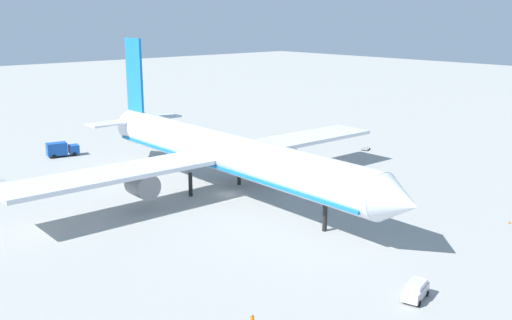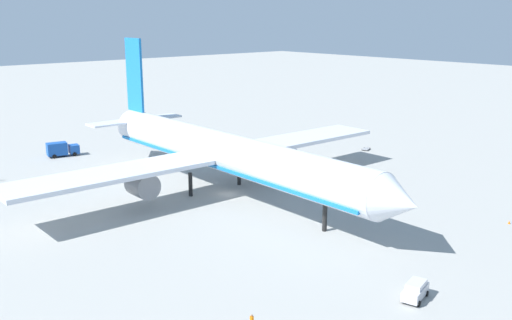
{
  "view_description": "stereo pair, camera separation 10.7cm",
  "coord_description": "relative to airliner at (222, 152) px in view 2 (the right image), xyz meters",
  "views": [
    {
      "loc": [
        76.04,
        -60.1,
        30.22
      ],
      "look_at": [
        3.9,
        3.3,
        6.35
      ],
      "focal_mm": 40.83,
      "sensor_mm": 36.0,
      "label": 1
    },
    {
      "loc": [
        76.11,
        -60.02,
        30.22
      ],
      "look_at": [
        3.9,
        3.3,
        6.35
      ],
      "focal_mm": 40.83,
      "sensor_mm": 36.0,
      "label": 2
    }
  ],
  "objects": [
    {
      "name": "service_truck_2",
      "position": [
        -44.81,
        -10.04,
        -5.6
      ],
      "size": [
        3.76,
        7.13,
        3.17
      ],
      "color": "#194CA5",
      "rests_on": "ground"
    },
    {
      "name": "baggage_cart_0",
      "position": [
        -4.45,
        45.59,
        -7.01
      ],
      "size": [
        2.3,
        3.08,
        0.4
      ],
      "color": "gray",
      "rests_on": "ground"
    },
    {
      "name": "service_van",
      "position": [
        45.09,
        -8.55,
        -6.24
      ],
      "size": [
        2.92,
        4.57,
        1.97
      ],
      "color": "silver",
      "rests_on": "ground"
    },
    {
      "name": "ground_plane",
      "position": [
        1.31,
        -0.09,
        -7.28
      ],
      "size": [
        600.0,
        600.0,
        0.0
      ],
      "primitive_type": "plane",
      "color": "#9E9E99"
    },
    {
      "name": "airliner",
      "position": [
        0.0,
        0.0,
        0.0
      ],
      "size": [
        78.33,
        74.04,
        25.83
      ],
      "color": "silver",
      "rests_on": "ground"
    },
    {
      "name": "traffic_cone_1",
      "position": [
        -23.95,
        39.0,
        -7.0
      ],
      "size": [
        0.36,
        0.36,
        0.55
      ],
      "primitive_type": "cone",
      "color": "orange",
      "rests_on": "ground"
    },
    {
      "name": "traffic_cone_2",
      "position": [
        40.72,
        22.41,
        -7.0
      ],
      "size": [
        0.36,
        0.36,
        0.55
      ],
      "primitive_type": "cone",
      "color": "orange",
      "rests_on": "ground"
    }
  ]
}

